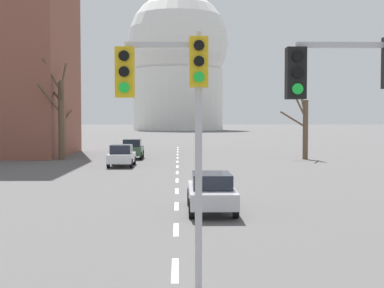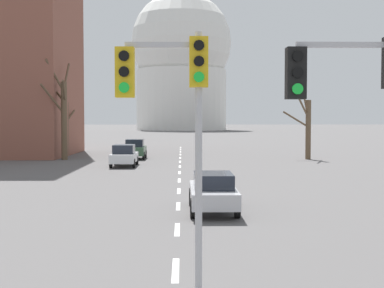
{
  "view_description": "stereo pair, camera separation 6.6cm",
  "coord_description": "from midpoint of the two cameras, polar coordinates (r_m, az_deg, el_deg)",
  "views": [
    {
      "loc": [
        0.08,
        -3.87,
        3.41
      ],
      "look_at": [
        0.34,
        6.39,
        2.95
      ],
      "focal_mm": 50.0,
      "sensor_mm": 36.0,
      "label": 1
    },
    {
      "loc": [
        0.14,
        -3.87,
        3.41
      ],
      "look_at": [
        0.34,
        6.39,
        2.95
      ],
      "focal_mm": 50.0,
      "sensor_mm": 36.0,
      "label": 2
    }
  ],
  "objects": [
    {
      "name": "bare_tree_left_far",
      "position": [
        46.91,
        -13.92,
        3.21
      ],
      "size": [
        2.2,
        5.09,
        8.58
      ],
      "color": "brown",
      "rests_on": "ground_plane"
    },
    {
      "name": "bare_tree_right_near",
      "position": [
        47.32,
        11.87,
        1.81
      ],
      "size": [
        2.39,
        2.83,
        5.43
      ],
      "color": "brown",
      "rests_on": "ground_plane"
    },
    {
      "name": "lane_stripe_5",
      "position": [
        30.18,
        -1.67,
        -3.9
      ],
      "size": [
        0.16,
        2.0,
        0.01
      ],
      "primitive_type": "cube",
      "color": "silver",
      "rests_on": "ground_plane"
    },
    {
      "name": "lane_stripe_12",
      "position": [
        61.58,
        -1.56,
        -0.59
      ],
      "size": [
        0.16,
        2.0,
        0.01
      ],
      "primitive_type": "cube",
      "color": "silver",
      "rests_on": "ground_plane"
    },
    {
      "name": "lane_stripe_3",
      "position": [
        21.26,
        -1.75,
        -6.64
      ],
      "size": [
        0.16,
        2.0,
        0.01
      ],
      "primitive_type": "cube",
      "color": "silver",
      "rests_on": "ground_plane"
    },
    {
      "name": "sedan_near_right",
      "position": [
        46.87,
        -6.41,
        -0.53
      ],
      "size": [
        1.82,
        3.83,
        1.74
      ],
      "color": "#2D4C33",
      "rests_on": "ground_plane"
    },
    {
      "name": "lane_stripe_7",
      "position": [
        39.14,
        -1.62,
        -2.41
      ],
      "size": [
        0.16,
        2.0,
        0.01
      ],
      "primitive_type": "cube",
      "color": "silver",
      "rests_on": "ground_plane"
    },
    {
      "name": "lane_stripe_13",
      "position": [
        66.08,
        -1.56,
        -0.38
      ],
      "size": [
        0.16,
        2.0,
        0.01
      ],
      "primitive_type": "cube",
      "color": "silver",
      "rests_on": "ground_plane"
    },
    {
      "name": "traffic_signal_near_right",
      "position": [
        10.5,
        17.23,
        4.81
      ],
      "size": [
        2.19,
        0.34,
        5.06
      ],
      "color": "#B2B2B7",
      "rests_on": "ground_plane"
    },
    {
      "name": "lane_stripe_4",
      "position": [
        25.72,
        -1.7,
        -5.03
      ],
      "size": [
        0.16,
        2.0,
        0.01
      ],
      "primitive_type": "cube",
      "color": "silver",
      "rests_on": "ground_plane"
    },
    {
      "name": "lane_stripe_6",
      "position": [
        34.66,
        -1.64,
        -3.06
      ],
      "size": [
        0.16,
        2.0,
        0.01
      ],
      "primitive_type": "cube",
      "color": "silver",
      "rests_on": "ground_plane"
    },
    {
      "name": "bare_tree_left_near",
      "position": [
        52.21,
        -13.66,
        1.98
      ],
      "size": [
        2.29,
        3.11,
        6.07
      ],
      "color": "brown",
      "rests_on": "ground_plane"
    },
    {
      "name": "sedan_mid_centre",
      "position": [
        19.93,
        1.97,
        -5.06
      ],
      "size": [
        1.73,
        4.42,
        1.45
      ],
      "color": "#B7B7BC",
      "rests_on": "ground_plane"
    },
    {
      "name": "lane_stripe_8",
      "position": [
        43.62,
        -1.6,
        -1.9
      ],
      "size": [
        0.16,
        2.0,
        0.01
      ],
      "primitive_type": "cube",
      "color": "silver",
      "rests_on": "ground_plane"
    },
    {
      "name": "lane_stripe_1",
      "position": [
        12.46,
        -1.97,
        -13.28
      ],
      "size": [
        0.16,
        2.0,
        0.01
      ],
      "primitive_type": "cube",
      "color": "silver",
      "rests_on": "ground_plane"
    },
    {
      "name": "lane_stripe_10",
      "position": [
        52.6,
        -1.58,
        -1.13
      ],
      "size": [
        0.16,
        2.0,
        0.01
      ],
      "primitive_type": "cube",
      "color": "silver",
      "rests_on": "ground_plane"
    },
    {
      "name": "sedan_near_left",
      "position": [
        39.47,
        -7.56,
        -1.22
      ],
      "size": [
        1.81,
        4.28,
        1.61
      ],
      "color": "silver",
      "rests_on": "ground_plane"
    },
    {
      "name": "lane_stripe_11",
      "position": [
        57.09,
        -1.57,
        -0.84
      ],
      "size": [
        0.16,
        2.0,
        0.01
      ],
      "primitive_type": "cube",
      "color": "silver",
      "rests_on": "ground_plane"
    },
    {
      "name": "lane_stripe_9",
      "position": [
        48.11,
        -1.59,
        -1.48
      ],
      "size": [
        0.16,
        2.0,
        0.01
      ],
      "primitive_type": "cube",
      "color": "silver",
      "rests_on": "ground_plane"
    },
    {
      "name": "capitol_dome",
      "position": [
        184.34,
        -1.51,
        8.82
      ],
      "size": [
        34.07,
        34.07,
        48.12
      ],
      "color": "silver",
      "rests_on": "ground_plane"
    },
    {
      "name": "lane_stripe_2",
      "position": [
        16.84,
        -1.83,
        -9.09
      ],
      "size": [
        0.16,
        2.0,
        0.01
      ],
      "primitive_type": "cube",
      "color": "silver",
      "rests_on": "ground_plane"
    },
    {
      "name": "traffic_signal_centre_tall",
      "position": [
        10.33,
        -2.19,
        5.08
      ],
      "size": [
        1.78,
        0.34,
        5.1
      ],
      "color": "#B2B2B7",
      "rests_on": "ground_plane"
    }
  ]
}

